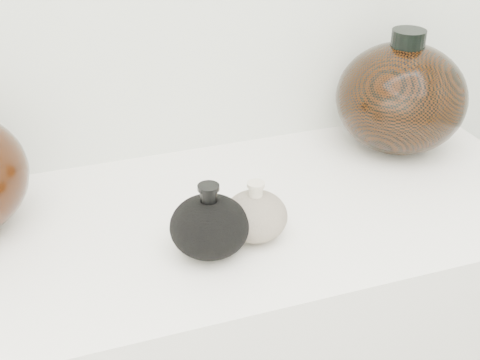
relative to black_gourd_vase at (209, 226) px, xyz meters
name	(u,v)px	position (x,y,z in m)	size (l,w,h in m)	color
black_gourd_vase	(209,226)	(0.00, 0.00, 0.00)	(0.12, 0.12, 0.12)	black
cream_gourd_vase	(255,216)	(0.08, 0.02, -0.01)	(0.11, 0.11, 0.10)	beige
right_round_pot	(401,97)	(0.45, 0.22, 0.06)	(0.26, 0.26, 0.24)	black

